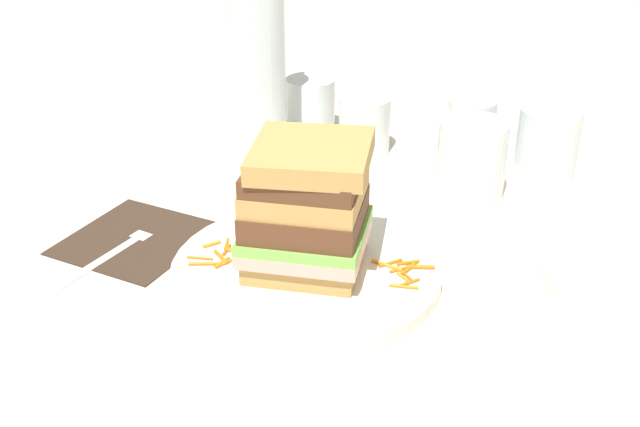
# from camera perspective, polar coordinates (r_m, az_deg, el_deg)

# --- Properties ---
(ground_plane) EXTENTS (3.00, 3.00, 0.00)m
(ground_plane) POSITION_cam_1_polar(r_m,az_deg,el_deg) (0.75, -0.60, -4.83)
(ground_plane) COLOR beige
(main_plate) EXTENTS (0.26, 0.26, 0.01)m
(main_plate) POSITION_cam_1_polar(r_m,az_deg,el_deg) (0.75, -0.94, -4.15)
(main_plate) COLOR white
(main_plate) RESTS_ON ground_plane
(sandwich) EXTENTS (0.13, 0.13, 0.13)m
(sandwich) POSITION_cam_1_polar(r_m,az_deg,el_deg) (0.72, -0.97, 0.46)
(sandwich) COLOR tan
(sandwich) RESTS_ON main_plate
(carrot_shred_0) EXTENTS (0.01, 0.02, 0.00)m
(carrot_shred_0) POSITION_cam_1_polar(r_m,az_deg,el_deg) (0.77, -6.91, -2.67)
(carrot_shred_0) COLOR orange
(carrot_shred_0) RESTS_ON main_plate
(carrot_shred_1) EXTENTS (0.01, 0.02, 0.00)m
(carrot_shred_1) POSITION_cam_1_polar(r_m,az_deg,el_deg) (0.78, -6.19, -2.41)
(carrot_shred_1) COLOR orange
(carrot_shred_1) RESTS_ON main_plate
(carrot_shred_2) EXTENTS (0.03, 0.01, 0.00)m
(carrot_shred_2) POSITION_cam_1_polar(r_m,az_deg,el_deg) (0.76, -8.87, -3.26)
(carrot_shred_2) COLOR orange
(carrot_shred_2) RESTS_ON main_plate
(carrot_shred_3) EXTENTS (0.01, 0.02, 0.00)m
(carrot_shred_3) POSITION_cam_1_polar(r_m,az_deg,el_deg) (0.78, -8.01, -2.25)
(carrot_shred_3) COLOR orange
(carrot_shred_3) RESTS_ON main_plate
(carrot_shred_4) EXTENTS (0.03, 0.02, 0.00)m
(carrot_shred_4) POSITION_cam_1_polar(r_m,az_deg,el_deg) (0.75, -8.52, -3.69)
(carrot_shred_4) COLOR orange
(carrot_shred_4) RESTS_ON main_plate
(carrot_shred_5) EXTENTS (0.01, 0.02, 0.00)m
(carrot_shred_5) POSITION_cam_1_polar(r_m,az_deg,el_deg) (0.78, -6.93, -2.27)
(carrot_shred_5) COLOR orange
(carrot_shred_5) RESTS_ON main_plate
(carrot_shred_6) EXTENTS (0.01, 0.02, 0.00)m
(carrot_shred_6) POSITION_cam_1_polar(r_m,az_deg,el_deg) (0.75, -7.24, -3.62)
(carrot_shred_6) COLOR orange
(carrot_shred_6) RESTS_ON main_plate
(carrot_shred_7) EXTENTS (0.02, 0.02, 0.00)m
(carrot_shred_7) POSITION_cam_1_polar(r_m,az_deg,el_deg) (0.76, -7.32, -3.20)
(carrot_shred_7) COLOR orange
(carrot_shred_7) RESTS_ON main_plate
(carrot_shred_8) EXTENTS (0.03, 0.01, 0.00)m
(carrot_shred_8) POSITION_cam_1_polar(r_m,az_deg,el_deg) (0.77, -6.15, -2.93)
(carrot_shred_8) COLOR orange
(carrot_shred_8) RESTS_ON main_plate
(carrot_shred_9) EXTENTS (0.01, 0.03, 0.00)m
(carrot_shred_9) POSITION_cam_1_polar(r_m,az_deg,el_deg) (0.75, -6.77, -3.53)
(carrot_shred_9) COLOR orange
(carrot_shred_9) RESTS_ON main_plate
(carrot_shred_10) EXTENTS (0.03, 0.01, 0.00)m
(carrot_shred_10) POSITION_cam_1_polar(r_m,az_deg,el_deg) (0.74, 4.96, -3.83)
(carrot_shred_10) COLOR orange
(carrot_shred_10) RESTS_ON main_plate
(carrot_shred_11) EXTENTS (0.01, 0.03, 0.00)m
(carrot_shred_11) POSITION_cam_1_polar(r_m,az_deg,el_deg) (0.74, 6.59, -4.02)
(carrot_shred_11) COLOR orange
(carrot_shred_11) RESTS_ON main_plate
(carrot_shred_12) EXTENTS (0.03, 0.01, 0.00)m
(carrot_shred_12) POSITION_cam_1_polar(r_m,az_deg,el_deg) (0.72, 6.33, -5.19)
(carrot_shred_12) COLOR orange
(carrot_shred_12) RESTS_ON main_plate
(carrot_shred_13) EXTENTS (0.02, 0.01, 0.00)m
(carrot_shred_13) POSITION_cam_1_polar(r_m,az_deg,el_deg) (0.73, 6.19, -4.72)
(carrot_shred_13) COLOR orange
(carrot_shred_13) RESTS_ON main_plate
(carrot_shred_14) EXTENTS (0.02, 0.02, 0.00)m
(carrot_shred_14) POSITION_cam_1_polar(r_m,az_deg,el_deg) (0.72, 6.60, -5.09)
(carrot_shred_14) COLOR orange
(carrot_shred_14) RESTS_ON main_plate
(carrot_shred_15) EXTENTS (0.02, 0.02, 0.00)m
(carrot_shred_15) POSITION_cam_1_polar(r_m,az_deg,el_deg) (0.75, 6.53, -3.62)
(carrot_shred_15) COLOR orange
(carrot_shred_15) RESTS_ON main_plate
(carrot_shred_16) EXTENTS (0.02, 0.02, 0.00)m
(carrot_shred_16) POSITION_cam_1_polar(r_m,az_deg,el_deg) (0.75, 5.24, -3.65)
(carrot_shred_16) COLOR orange
(carrot_shred_16) RESTS_ON main_plate
(carrot_shred_17) EXTENTS (0.02, 0.02, 0.00)m
(carrot_shred_17) POSITION_cam_1_polar(r_m,az_deg,el_deg) (0.74, 6.11, -4.07)
(carrot_shred_17) COLOR orange
(carrot_shred_17) RESTS_ON main_plate
(carrot_shred_18) EXTENTS (0.02, 0.02, 0.00)m
(carrot_shred_18) POSITION_cam_1_polar(r_m,az_deg,el_deg) (0.73, 6.32, -4.47)
(carrot_shred_18) COLOR orange
(carrot_shred_18) RESTS_ON main_plate
(carrot_shred_19) EXTENTS (0.03, 0.01, 0.00)m
(carrot_shred_19) POSITION_cam_1_polar(r_m,az_deg,el_deg) (0.74, 7.43, -3.94)
(carrot_shred_19) COLOR orange
(carrot_shred_19) RESTS_ON main_plate
(napkin_dark) EXTENTS (0.14, 0.15, 0.00)m
(napkin_dark) POSITION_cam_1_polar(r_m,az_deg,el_deg) (0.84, -13.43, -1.80)
(napkin_dark) COLOR #38281E
(napkin_dark) RESTS_ON ground_plane
(fork) EXTENTS (0.03, 0.17, 0.00)m
(fork) POSITION_cam_1_polar(r_m,az_deg,el_deg) (0.82, -14.49, -2.27)
(fork) COLOR silver
(fork) RESTS_ON napkin_dark
(knife) EXTENTS (0.03, 0.20, 0.00)m
(knife) POSITION_cam_1_polar(r_m,az_deg,el_deg) (0.71, 10.20, -7.43)
(knife) COLOR silver
(knife) RESTS_ON ground_plane
(juice_glass) EXTENTS (0.08, 0.08, 0.09)m
(juice_glass) POSITION_cam_1_polar(r_m,az_deg,el_deg) (0.90, 11.06, 3.56)
(juice_glass) COLOR white
(juice_glass) RESTS_ON ground_plane
(water_bottle) EXTENTS (0.07, 0.07, 0.31)m
(water_bottle) POSITION_cam_1_polar(r_m,az_deg,el_deg) (0.99, -4.61, 12.03)
(water_bottle) COLOR silver
(water_bottle) RESTS_ON ground_plane
(empty_tumbler_0) EXTENTS (0.07, 0.07, 0.07)m
(empty_tumbler_0) POSITION_cam_1_polar(r_m,az_deg,el_deg) (1.09, -0.71, 8.05)
(empty_tumbler_0) COLOR silver
(empty_tumbler_0) RESTS_ON ground_plane
(empty_tumbler_1) EXTENTS (0.07, 0.07, 0.07)m
(empty_tumbler_1) POSITION_cam_1_polar(r_m,az_deg,el_deg) (1.02, 3.30, 6.57)
(empty_tumbler_1) COLOR silver
(empty_tumbler_1) RESTS_ON ground_plane
(empty_tumbler_2) EXTENTS (0.06, 0.06, 0.08)m
(empty_tumbler_2) POSITION_cam_1_polar(r_m,az_deg,el_deg) (1.01, 11.02, 6.10)
(empty_tumbler_2) COLOR silver
(empty_tumbler_2) RESTS_ON ground_plane
(empty_tumbler_3) EXTENTS (0.08, 0.08, 0.09)m
(empty_tumbler_3) POSITION_cam_1_polar(r_m,az_deg,el_deg) (0.99, 16.46, 5.10)
(empty_tumbler_3) COLOR silver
(empty_tumbler_3) RESTS_ON ground_plane
(side_plate) EXTENTS (0.17, 0.17, 0.01)m
(side_plate) POSITION_cam_1_polar(r_m,az_deg,el_deg) (0.80, 22.26, -4.37)
(side_plate) COLOR white
(side_plate) RESTS_ON ground_plane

